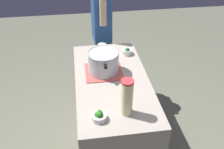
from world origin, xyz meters
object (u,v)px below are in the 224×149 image
(lemonade_pitcher, at_px, (127,97))
(broccoli_bowl_center, at_px, (99,116))
(broccoli_bowl_front, at_px, (127,51))
(mason_jar, at_px, (102,51))
(cooking_pot, at_px, (104,62))
(person_cook, at_px, (102,35))

(lemonade_pitcher, height_order, broccoli_bowl_center, lemonade_pitcher)
(lemonade_pitcher, distance_m, broccoli_bowl_center, 0.25)
(broccoli_bowl_front, bearing_deg, mason_jar, 95.58)
(mason_jar, bearing_deg, lemonade_pitcher, -173.93)
(cooking_pot, height_order, person_cook, person_cook)
(cooking_pot, relative_size, broccoli_bowl_center, 3.18)
(lemonade_pitcher, bearing_deg, mason_jar, 6.07)
(broccoli_bowl_center, bearing_deg, cooking_pot, -9.99)
(broccoli_bowl_front, bearing_deg, cooking_pot, 136.32)
(lemonade_pitcher, relative_size, person_cook, 0.19)
(person_cook, bearing_deg, broccoli_bowl_center, 172.85)
(cooking_pot, height_order, broccoli_bowl_center, cooking_pot)
(lemonade_pitcher, distance_m, broccoli_bowl_front, 0.88)
(broccoli_bowl_front, xyz_separation_m, broccoli_bowl_center, (-0.90, 0.38, -0.00))
(lemonade_pitcher, height_order, broccoli_bowl_front, lemonade_pitcher)
(broccoli_bowl_front, xyz_separation_m, person_cook, (0.55, 0.20, -0.07))
(lemonade_pitcher, height_order, person_cook, person_cook)
(broccoli_bowl_center, xyz_separation_m, person_cook, (1.45, -0.18, -0.06))
(broccoli_bowl_center, bearing_deg, person_cook, -7.15)
(lemonade_pitcher, relative_size, broccoli_bowl_center, 2.70)
(mason_jar, height_order, broccoli_bowl_center, mason_jar)
(cooking_pot, height_order, mason_jar, cooking_pot)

